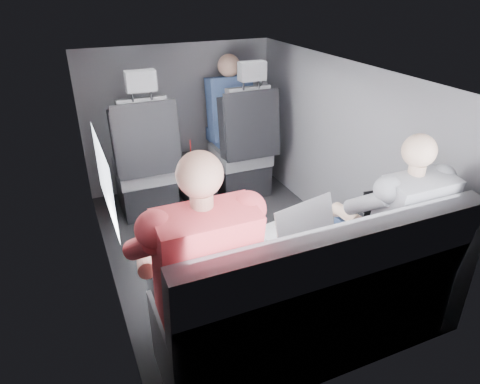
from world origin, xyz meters
name	(u,v)px	position (x,y,z in m)	size (l,w,h in m)	color
floor	(233,249)	(0.00, 0.00, 0.00)	(2.60, 2.60, 0.00)	black
ceiling	(232,70)	(0.00, 0.00, 1.35)	(2.60, 2.60, 0.00)	#B2B2AD
panel_left	(99,192)	(-0.90, 0.00, 0.68)	(0.02, 2.60, 1.35)	#56565B
panel_right	(340,150)	(0.90, 0.00, 0.68)	(0.02, 2.60, 1.35)	#56565B
panel_front	(180,118)	(0.00, 1.30, 0.68)	(1.80, 0.02, 1.35)	#56565B
panel_back	(344,276)	(0.00, -1.30, 0.68)	(1.80, 0.02, 1.35)	#56565B
side_window	(104,178)	(-0.88, -0.30, 0.90)	(0.02, 0.75, 0.42)	white
seatbelt	(251,118)	(0.45, 0.67, 0.80)	(0.05, 0.01, 0.65)	black
front_seat_left	(146,170)	(-0.45, 0.84, 0.40)	(0.52, 0.58, 1.26)	black
front_seat_right	(243,154)	(0.45, 0.84, 0.40)	(0.52, 0.58, 1.26)	black
center_console	(196,181)	(0.00, 0.88, 0.20)	(0.24, 0.48, 0.41)	black
rear_bench	(310,306)	(0.00, -1.06, 0.31)	(1.60, 0.57, 0.92)	#56565B
soda_cup	(191,160)	(-0.08, 0.75, 0.46)	(0.08, 0.08, 0.25)	white
laptop_white	(191,256)	(-0.57, -0.83, 0.64)	(0.44, 0.46, 0.27)	white
laptop_silver	(295,230)	(0.02, -0.83, 0.64)	(0.44, 0.42, 0.27)	silver
laptop_black	(378,212)	(0.58, -0.84, 0.63)	(0.37, 0.35, 0.24)	black
passenger_rear_left	(198,270)	(-0.58, -0.97, 0.65)	(0.54, 0.65, 1.28)	#323337
passenger_rear_right	(389,226)	(0.56, -0.97, 0.62)	(0.48, 0.61, 1.19)	navy
passenger_front_right	(229,110)	(0.43, 1.10, 0.75)	(0.41, 0.41, 0.83)	navy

